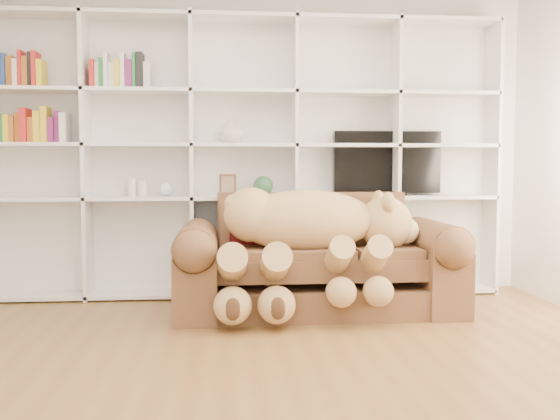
{
  "coord_description": "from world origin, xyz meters",
  "views": [
    {
      "loc": [
        -0.18,
        -3.06,
        1.12
      ],
      "look_at": [
        0.25,
        1.63,
        0.79
      ],
      "focal_mm": 40.0,
      "sensor_mm": 36.0,
      "label": 1
    }
  ],
  "objects": [
    {
      "name": "snow_globe",
      "position": [
        -0.66,
        2.3,
        0.93
      ],
      "size": [
        0.11,
        0.11,
        0.11
      ],
      "primitive_type": "sphere",
      "color": "white",
      "rests_on": "bookshelf"
    },
    {
      "name": "figurine_short",
      "position": [
        -0.86,
        2.3,
        0.93
      ],
      "size": [
        0.09,
        0.09,
        0.13
      ],
      "primitive_type": "cylinder",
      "rotation": [
        0.0,
        0.0,
        0.15
      ],
      "color": "silver",
      "rests_on": "bookshelf"
    },
    {
      "name": "tv",
      "position": [
        1.26,
        2.35,
        1.14
      ],
      "size": [
        0.95,
        0.18,
        0.56
      ],
      "color": "black",
      "rests_on": "bookshelf"
    },
    {
      "name": "sofa",
      "position": [
        0.54,
        1.69,
        0.34
      ],
      "size": [
        2.15,
        0.93,
        0.9
      ],
      "color": "brown",
      "rests_on": "floor"
    },
    {
      "name": "bookshelf",
      "position": [
        -0.24,
        2.36,
        1.31
      ],
      "size": [
        4.43,
        0.35,
        2.4
      ],
      "color": "white",
      "rests_on": "floor"
    },
    {
      "name": "gift_box",
      "position": [
        1.49,
        1.62,
        0.11
      ],
      "size": [
        0.35,
        0.34,
        0.22
      ],
      "primitive_type": "cube",
      "rotation": [
        0.0,
        0.0,
        0.44
      ],
      "color": "#AD4417",
      "rests_on": "floor"
    },
    {
      "name": "throw_pillow",
      "position": [
        0.08,
        1.84,
        0.66
      ],
      "size": [
        0.43,
        0.28,
        0.42
      ],
      "primitive_type": "cube",
      "rotation": [
        -0.24,
        0.0,
        -0.15
      ],
      "color": "#4F0E0D",
      "rests_on": "sofa"
    },
    {
      "name": "wall_back",
      "position": [
        0.0,
        2.5,
        1.35
      ],
      "size": [
        5.0,
        0.02,
        2.7
      ],
      "primitive_type": "cube",
      "color": "white",
      "rests_on": "floor"
    },
    {
      "name": "figurine_tall",
      "position": [
        -0.95,
        2.3,
        0.94
      ],
      "size": [
        0.09,
        0.09,
        0.15
      ],
      "primitive_type": "cylinder",
      "rotation": [
        0.0,
        0.0,
        0.2
      ],
      "color": "silver",
      "rests_on": "bookshelf"
    },
    {
      "name": "shelf_vase",
      "position": [
        -0.11,
        2.3,
        1.42
      ],
      "size": [
        0.27,
        0.27,
        0.22
      ],
      "primitive_type": "imported",
      "rotation": [
        0.0,
        0.0,
        -0.41
      ],
      "color": "beige",
      "rests_on": "bookshelf"
    },
    {
      "name": "green_vase",
      "position": [
        0.16,
        2.3,
        0.95
      ],
      "size": [
        0.17,
        0.17,
        0.17
      ],
      "primitive_type": "sphere",
      "color": "#2F5C37",
      "rests_on": "bookshelf"
    },
    {
      "name": "floor",
      "position": [
        0.0,
        0.0,
        0.0
      ],
      "size": [
        5.0,
        5.0,
        0.0
      ],
      "primitive_type": "plane",
      "color": "brown",
      "rests_on": "ground"
    },
    {
      "name": "teddy_bear",
      "position": [
        0.45,
        1.5,
        0.63
      ],
      "size": [
        1.58,
        0.87,
        0.91
      ],
      "rotation": [
        0.0,
        0.0,
        0.06
      ],
      "color": "tan",
      "rests_on": "sofa"
    },
    {
      "name": "picture_frame",
      "position": [
        -0.14,
        2.3,
        0.96
      ],
      "size": [
        0.15,
        0.06,
        0.18
      ],
      "primitive_type": "cube",
      "rotation": [
        0.0,
        0.0,
        -0.22
      ],
      "color": "#59311E",
      "rests_on": "bookshelf"
    }
  ]
}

